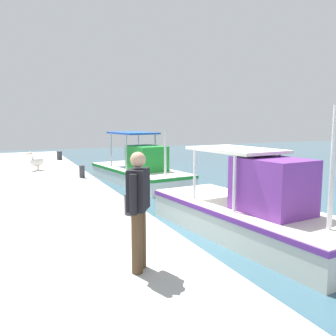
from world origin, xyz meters
name	(u,v)px	position (x,y,z in m)	size (l,w,h in m)	color
fishing_boat_nearest	(140,171)	(-7.95, 2.61, 0.60)	(6.74, 3.10, 2.54)	white
fishing_boat_second	(252,212)	(0.61, 2.62, 0.67)	(6.36, 2.84, 3.25)	silver
pelican	(36,161)	(-8.61, -1.88, 1.20)	(0.62, 0.94, 0.82)	tan
fisherman_standing	(138,206)	(3.09, -1.25, 1.76)	(0.54, 0.44, 1.73)	#4C3823
mooring_bollard_nearest	(59,156)	(-12.44, -0.45, 1.03)	(0.28, 0.28, 0.46)	#333338
mooring_bollard_second	(82,172)	(-5.77, -0.45, 1.03)	(0.20, 0.20, 0.46)	#333338
mooring_bollard_third	(129,204)	(0.07, -0.45, 1.04)	(0.21, 0.21, 0.48)	#333338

